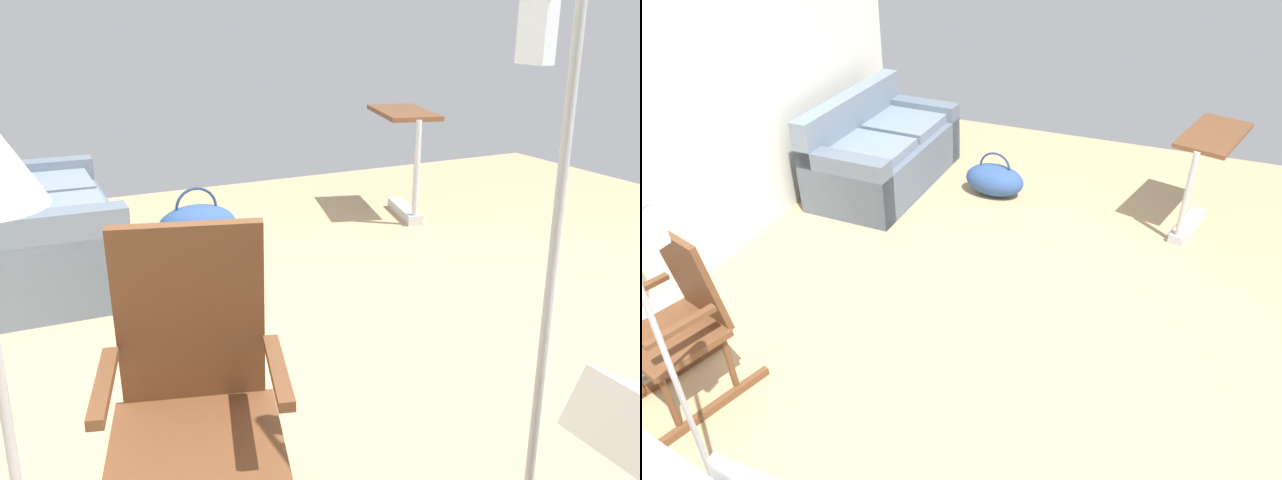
% 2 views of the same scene
% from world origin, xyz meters
% --- Properties ---
extents(ground_plane, '(7.34, 7.34, 0.00)m').
position_xyz_m(ground_plane, '(0.00, 0.00, 0.00)').
color(ground_plane, tan).
extents(couch, '(1.63, 0.90, 0.85)m').
position_xyz_m(couch, '(1.87, 1.78, 0.31)').
color(couch, slate).
rests_on(couch, ground).
extents(rocking_chair, '(0.86, 0.67, 1.05)m').
position_xyz_m(rocking_chair, '(-0.89, 1.58, 0.50)').
color(rocking_chair, brown).
rests_on(rocking_chair, ground).
extents(overbed_table, '(0.88, 0.61, 0.84)m').
position_xyz_m(overbed_table, '(2.07, -1.06, 0.53)').
color(overbed_table, '#B2B5BA').
rests_on(overbed_table, ground).
extents(duffel_bag, '(0.35, 0.58, 0.43)m').
position_xyz_m(duffel_bag, '(2.02, 0.70, 0.15)').
color(duffel_bag, '#2D4C84').
rests_on(duffel_bag, ground).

